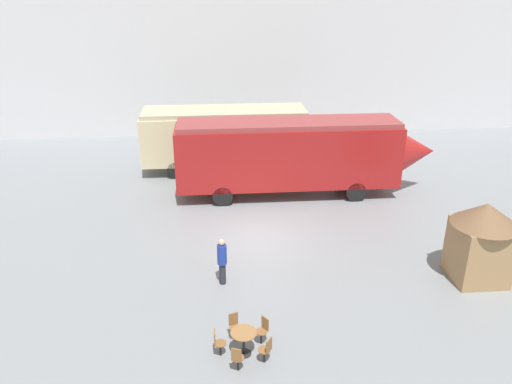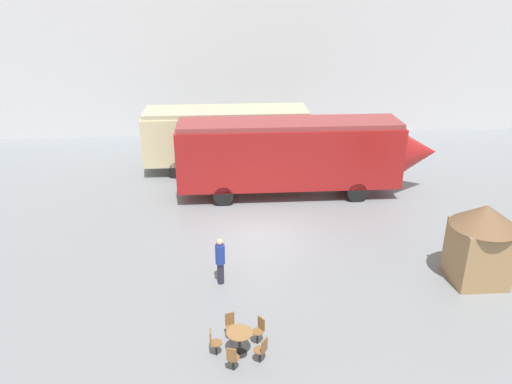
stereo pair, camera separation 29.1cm
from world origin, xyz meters
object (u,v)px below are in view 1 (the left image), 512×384
Objects in this scene: cafe_table_near at (244,338)px; visitor_person at (222,259)px; ticket_kiosk at (482,238)px; cafe_chair_0 at (263,329)px; streamlined_locomotive at (302,153)px; passenger_coach_vintage at (225,135)px.

visitor_person is at bearing 98.06° from cafe_table_near.
ticket_kiosk is at bearing 20.94° from cafe_table_near.
cafe_table_near is 0.76m from cafe_chair_0.
cafe_table_near is 0.43× the size of visitor_person.
streamlined_locomotive is 14.87× the size of cafe_chair_0.
passenger_coach_vintage is 0.71× the size of streamlined_locomotive.
ticket_kiosk is (8.08, 2.87, 1.16)m from cafe_chair_0.
passenger_coach_vintage is 3.07× the size of ticket_kiosk.
visitor_person is at bearing -117.89° from streamlined_locomotive.
passenger_coach_vintage is 15.29m from cafe_chair_0.
ticket_kiosk is (8.77, -12.32, -0.37)m from passenger_coach_vintage.
streamlined_locomotive is 7.18× the size of visitor_person.
cafe_chair_0 is at bearing 36.50° from cafe_table_near.
visitor_person is at bearing -107.48° from cafe_chair_0.
streamlined_locomotive is 11.69m from cafe_chair_0.
cafe_chair_0 is (0.61, 0.45, -0.07)m from cafe_table_near.
streamlined_locomotive is at bearing -141.64° from cafe_chair_0.
streamlined_locomotive is 9.73m from ticket_kiosk.
passenger_coach_vintage is 15.13m from ticket_kiosk.
ticket_kiosk reaches higher than cafe_chair_0.
cafe_chair_0 is 0.29× the size of ticket_kiosk.
cafe_chair_0 is (0.70, -15.19, -1.54)m from passenger_coach_vintage.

